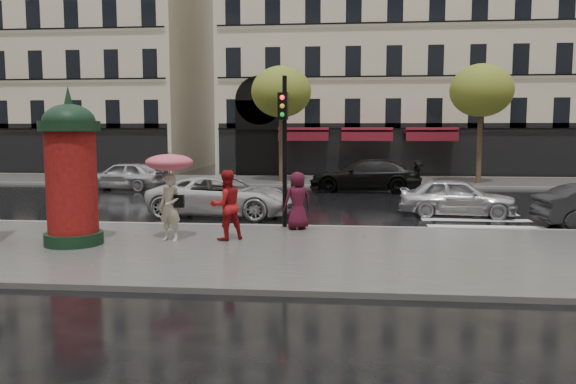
# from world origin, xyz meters

# --- Properties ---
(ground) EXTENTS (160.00, 160.00, 0.00)m
(ground) POSITION_xyz_m (0.00, 0.00, 0.00)
(ground) COLOR black
(ground) RESTS_ON ground
(near_sidewalk) EXTENTS (90.00, 7.00, 0.12)m
(near_sidewalk) POSITION_xyz_m (0.00, -0.50, 0.06)
(near_sidewalk) COLOR #474744
(near_sidewalk) RESTS_ON ground
(far_sidewalk) EXTENTS (90.00, 6.00, 0.12)m
(far_sidewalk) POSITION_xyz_m (0.00, 19.00, 0.06)
(far_sidewalk) COLOR #474744
(far_sidewalk) RESTS_ON ground
(near_kerb) EXTENTS (90.00, 0.25, 0.14)m
(near_kerb) POSITION_xyz_m (0.00, 3.00, 0.07)
(near_kerb) COLOR slate
(near_kerb) RESTS_ON ground
(far_kerb) EXTENTS (90.00, 0.25, 0.14)m
(far_kerb) POSITION_xyz_m (0.00, 16.00, 0.07)
(far_kerb) COLOR slate
(far_kerb) RESTS_ON ground
(zebra_crossing) EXTENTS (3.60, 11.75, 0.01)m
(zebra_crossing) POSITION_xyz_m (6.00, 9.60, 0.01)
(zebra_crossing) COLOR silver
(zebra_crossing) RESTS_ON ground
(bldg_far_corner) EXTENTS (26.00, 14.00, 22.90)m
(bldg_far_corner) POSITION_xyz_m (6.00, 30.00, 11.31)
(bldg_far_corner) COLOR #B7A88C
(bldg_far_corner) RESTS_ON ground
(bldg_far_left) EXTENTS (24.00, 14.00, 22.90)m
(bldg_far_left) POSITION_xyz_m (-22.00, 30.00, 11.31)
(bldg_far_left) COLOR #B7A88C
(bldg_far_left) RESTS_ON ground
(tree_far_left) EXTENTS (3.40, 3.40, 6.64)m
(tree_far_left) POSITION_xyz_m (-2.00, 18.00, 5.17)
(tree_far_left) COLOR #38281C
(tree_far_left) RESTS_ON ground
(tree_far_right) EXTENTS (3.40, 3.40, 6.64)m
(tree_far_right) POSITION_xyz_m (9.00, 18.00, 5.17)
(tree_far_right) COLOR #38281C
(tree_far_right) RESTS_ON ground
(woman_umbrella) EXTENTS (1.23, 1.23, 2.36)m
(woman_umbrella) POSITION_xyz_m (-3.00, 0.32, 1.68)
(woman_umbrella) COLOR beige
(woman_umbrella) RESTS_ON near_sidewalk
(woman_red) EXTENTS (1.14, 1.10, 1.86)m
(woman_red) POSITION_xyz_m (-1.57, 0.61, 1.05)
(woman_red) COLOR maroon
(woman_red) RESTS_ON near_sidewalk
(man_burgundy) EXTENTS (0.98, 0.86, 1.70)m
(man_burgundy) POSITION_xyz_m (0.19, 2.40, 0.97)
(man_burgundy) COLOR #420D1E
(man_burgundy) RESTS_ON near_sidewalk
(morris_column) EXTENTS (1.49, 1.49, 4.01)m
(morris_column) POSITION_xyz_m (-5.32, -0.37, 2.04)
(morris_column) COLOR black
(morris_column) RESTS_ON near_sidewalk
(traffic_light) EXTENTS (0.30, 0.43, 4.50)m
(traffic_light) POSITION_xyz_m (-0.24, 2.71, 2.85)
(traffic_light) COLOR black
(traffic_light) RESTS_ON near_sidewalk
(car_silver) EXTENTS (4.18, 2.09, 1.37)m
(car_silver) POSITION_xyz_m (5.52, 6.22, 0.68)
(car_silver) COLOR silver
(car_silver) RESTS_ON ground
(car_white) EXTENTS (5.32, 2.80, 1.43)m
(car_white) POSITION_xyz_m (-2.74, 5.50, 0.71)
(car_white) COLOR silver
(car_white) RESTS_ON ground
(car_black) EXTENTS (5.69, 2.71, 1.60)m
(car_black) POSITION_xyz_m (2.63, 14.12, 0.80)
(car_black) COLOR black
(car_black) RESTS_ON ground
(car_far_silver) EXTENTS (4.46, 2.20, 1.46)m
(car_far_silver) POSITION_xyz_m (-9.60, 13.65, 0.73)
(car_far_silver) COLOR #B7B8BD
(car_far_silver) RESTS_ON ground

